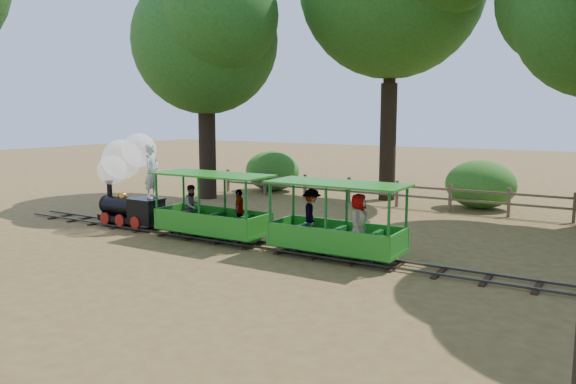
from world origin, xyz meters
The scene contains 10 objects.
ground centered at (0.00, 0.00, 0.00)m, with size 90.00×90.00×0.00m, color olive.
track centered at (0.00, 0.00, 0.07)m, with size 22.00×1.00×0.10m.
locomotive centered at (-6.78, 0.08, 1.68)m, with size 2.59×1.22×2.98m.
carriage_front centered at (-3.40, -0.01, 0.76)m, with size 3.41×1.39×1.77m.
carriage_rear centered at (0.37, 0.01, 0.82)m, with size 3.41×1.40×1.77m.
oak_nw centered at (-8.53, 6.08, 6.68)m, with size 7.31×6.43×9.31m.
fence centered at (0.00, 8.00, 0.58)m, with size 18.10×0.10×1.00m.
shrub_west centered at (-7.46, 9.30, 0.90)m, with size 2.61×2.01×1.81m, color #2D6B1E.
shrub_mid_w centered at (1.75, 9.30, 0.90)m, with size 2.59×2.00×1.80m, color #2D6B1E.
shrub_mid_e centered at (1.73, 9.30, 0.73)m, with size 2.11×1.62×1.46m, color #2D6B1E.
Camera 1 is at (6.41, -12.00, 3.53)m, focal length 35.00 mm.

